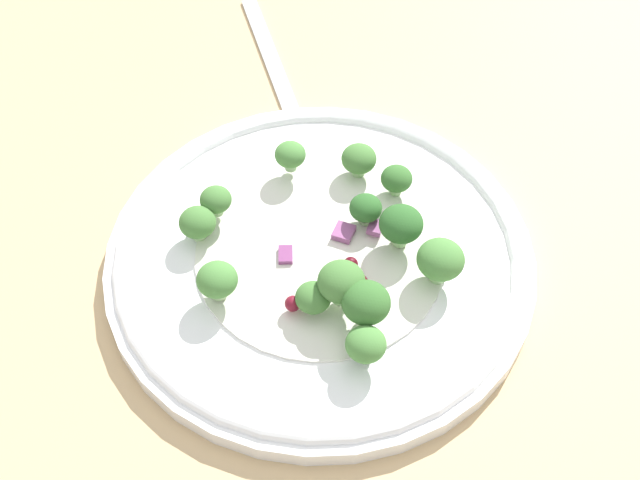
{
  "coord_description": "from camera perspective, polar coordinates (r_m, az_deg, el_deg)",
  "views": [
    {
      "loc": [
        -3.48,
        -31.43,
        42.78
      ],
      "look_at": [
        0.97,
        -0.05,
        2.7
      ],
      "focal_mm": 47.57,
      "sensor_mm": 36.0,
      "label": 1
    }
  ],
  "objects": [
    {
      "name": "dressing_pool",
      "position": [
        0.52,
        -0.0,
        -0.95
      ],
      "size": [
        15.42,
        15.42,
        0.2
      ],
      "primitive_type": "cylinder",
      "color": "white",
      "rests_on": "plate"
    },
    {
      "name": "broccoli_floret_8",
      "position": [
        0.56,
        2.63,
        5.44
      ],
      "size": [
        2.31,
        2.31,
        2.34
      ],
      "color": "#9EC684",
      "rests_on": "plate"
    },
    {
      "name": "broccoli_floret_12",
      "position": [
        0.47,
        3.12,
        -4.28
      ],
      "size": [
        2.78,
        2.78,
        2.82
      ],
      "color": "#9EC684",
      "rests_on": "plate"
    },
    {
      "name": "broccoli_floret_0",
      "position": [
        0.53,
        3.09,
        2.13
      ],
      "size": [
        2.06,
        2.06,
        2.08
      ],
      "color": "#8EB77A",
      "rests_on": "plate"
    },
    {
      "name": "broccoli_floret_3",
      "position": [
        0.47,
        3.1,
        -7.06
      ],
      "size": [
        2.29,
        2.29,
        2.32
      ],
      "color": "#8EB77A",
      "rests_on": "plate"
    },
    {
      "name": "fork",
      "position": [
        0.65,
        -2.96,
        10.59
      ],
      "size": [
        4.36,
        18.67,
        0.5
      ],
      "color": "silver",
      "rests_on": "ground_plane"
    },
    {
      "name": "broccoli_floret_7",
      "position": [
        0.51,
        5.47,
        1.04
      ],
      "size": [
        2.71,
        2.71,
        2.74
      ],
      "color": "#9EC684",
      "rests_on": "plate"
    },
    {
      "name": "broccoli_floret_11",
      "position": [
        0.55,
        5.17,
        4.1
      ],
      "size": [
        2.05,
        2.05,
        2.07
      ],
      "color": "#9EC684",
      "rests_on": "plate"
    },
    {
      "name": "cranberry_1",
      "position": [
        0.49,
        -1.84,
        -4.3
      ],
      "size": [
        0.96,
        0.96,
        0.96
      ],
      "primitive_type": "sphere",
      "color": "maroon",
      "rests_on": "plate"
    },
    {
      "name": "onion_bit_2",
      "position": [
        0.53,
        1.61,
        0.51
      ],
      "size": [
        1.69,
        1.72,
        0.46
      ],
      "primitive_type": "cube",
      "rotation": [
        0.0,
        0.0,
        1.05
      ],
      "color": "#934C84",
      "rests_on": "plate"
    },
    {
      "name": "broccoli_floret_1",
      "position": [
        0.49,
        -0.64,
        -3.95
      ],
      "size": [
        2.1,
        2.1,
        2.13
      ],
      "color": "#9EC684",
      "rests_on": "plate"
    },
    {
      "name": "broccoli_floret_10",
      "position": [
        0.49,
        -6.93,
        -2.71
      ],
      "size": [
        2.43,
        2.43,
        2.46
      ],
      "color": "#ADD18E",
      "rests_on": "plate"
    },
    {
      "name": "cranberry_0",
      "position": [
        0.5,
        2.72,
        -2.85
      ],
      "size": [
        0.95,
        0.95,
        0.95
      ],
      "primitive_type": "sphere",
      "color": "#4C0A14",
      "rests_on": "plate"
    },
    {
      "name": "broccoli_floret_9",
      "position": [
        0.53,
        -8.23,
        1.14
      ],
      "size": [
        2.3,
        2.3,
        2.33
      ],
      "color": "#ADD18E",
      "rests_on": "plate"
    },
    {
      "name": "onion_bit_0",
      "position": [
        0.52,
        -2.32,
        -1.12
      ],
      "size": [
        1.0,
        1.36,
        0.48
      ],
      "primitive_type": "cube",
      "rotation": [
        0.0,
        0.0,
        1.46
      ],
      "color": "#843D75",
      "rests_on": "plate"
    },
    {
      "name": "broccoli_floret_6",
      "position": [
        0.5,
        8.11,
        -1.36
      ],
      "size": [
        2.85,
        2.85,
        2.89
      ],
      "color": "#9EC684",
      "rests_on": "plate"
    },
    {
      "name": "onion_bit_1",
      "position": [
        0.53,
        3.75,
        0.83
      ],
      "size": [
        1.28,
        1.36,
        0.41
      ],
      "primitive_type": "cube",
      "rotation": [
        0.0,
        0.0,
        1.1
      ],
      "color": "#934C84",
      "rests_on": "plate"
    },
    {
      "name": "cranberry_2",
      "position": [
        0.51,
        2.08,
        -1.63
      ],
      "size": [
        0.89,
        0.89,
        0.89
      ],
      "primitive_type": "sphere",
      "color": "#4C0A14",
      "rests_on": "plate"
    },
    {
      "name": "plate",
      "position": [
        0.53,
        0.0,
        -1.24
      ],
      "size": [
        26.58,
        26.58,
        1.7
      ],
      "color": "white",
      "rests_on": "ground_plane"
    },
    {
      "name": "broccoli_floret_2",
      "position": [
        0.53,
        -7.02,
        2.68
      ],
      "size": [
        2.0,
        2.0,
        2.03
      ],
      "color": "#9EC684",
      "rests_on": "plate"
    },
    {
      "name": "broccoli_floret_5",
      "position": [
        0.48,
        1.44,
        -2.87
      ],
      "size": [
        2.76,
        2.76,
        2.79
      ],
      "color": "#8EB77A",
      "rests_on": "plate"
    },
    {
      "name": "ground_plane",
      "position": [
        0.54,
        -1.03,
        -2.51
      ],
      "size": [
        180.0,
        180.0,
        2.0
      ],
      "primitive_type": "cube",
      "color": "tan"
    },
    {
      "name": "broccoli_floret_4",
      "position": [
        0.55,
        -1.89,
        5.74
      ],
      "size": [
        2.04,
        2.04,
        2.06
      ],
      "color": "#8EB77A",
      "rests_on": "plate"
    }
  ]
}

